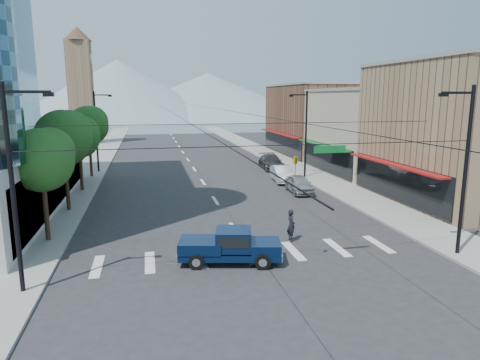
{
  "coord_description": "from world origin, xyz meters",
  "views": [
    {
      "loc": [
        -5.26,
        -19.86,
        8.4
      ],
      "look_at": [
        0.61,
        7.22,
        3.0
      ],
      "focal_mm": 32.0,
      "sensor_mm": 36.0,
      "label": 1
    }
  ],
  "objects": [
    {
      "name": "ground",
      "position": [
        0.0,
        0.0,
        0.0
      ],
      "size": [
        160.0,
        160.0,
        0.0
      ],
      "primitive_type": "plane",
      "color": "#28282B",
      "rests_on": "ground"
    },
    {
      "name": "sidewalk_left",
      "position": [
        -12.0,
        40.0,
        0.07
      ],
      "size": [
        4.0,
        120.0,
        0.15
      ],
      "primitive_type": "cube",
      "color": "gray",
      "rests_on": "ground"
    },
    {
      "name": "sidewalk_right",
      "position": [
        12.0,
        40.0,
        0.07
      ],
      "size": [
        4.0,
        120.0,
        0.15
      ],
      "primitive_type": "cube",
      "color": "gray",
      "rests_on": "ground"
    },
    {
      "name": "shop_near",
      "position": [
        20.0,
        10.0,
        5.5
      ],
      "size": [
        12.0,
        14.0,
        11.0
      ],
      "primitive_type": "cube",
      "color": "#8C6B4C",
      "rests_on": "ground"
    },
    {
      "name": "shop_mid",
      "position": [
        20.0,
        24.0,
        4.5
      ],
      "size": [
        12.0,
        14.0,
        9.0
      ],
      "primitive_type": "cube",
      "color": "tan",
      "rests_on": "ground"
    },
    {
      "name": "shop_far",
      "position": [
        20.0,
        40.0,
        5.0
      ],
      "size": [
        12.0,
        18.0,
        10.0
      ],
      "primitive_type": "cube",
      "color": "brown",
      "rests_on": "ground"
    },
    {
      "name": "clock_tower",
      "position": [
        -16.5,
        62.0,
        10.64
      ],
      "size": [
        4.8,
        4.8,
        20.4
      ],
      "color": "#8C6B4C",
      "rests_on": "ground"
    },
    {
      "name": "mountain_left",
      "position": [
        -15.0,
        150.0,
        11.0
      ],
      "size": [
        80.0,
        80.0,
        22.0
      ],
      "primitive_type": "cone",
      "color": "gray",
      "rests_on": "ground"
    },
    {
      "name": "mountain_right",
      "position": [
        20.0,
        160.0,
        9.0
      ],
      "size": [
        90.0,
        90.0,
        18.0
      ],
      "primitive_type": "cone",
      "color": "gray",
      "rests_on": "ground"
    },
    {
      "name": "tree_near",
      "position": [
        -11.07,
        6.1,
        4.99
      ],
      "size": [
        3.65,
        3.64,
        6.71
      ],
      "color": "black",
      "rests_on": "ground"
    },
    {
      "name": "tree_midnear",
      "position": [
        -11.07,
        13.1,
        5.59
      ],
      "size": [
        4.09,
        4.09,
        7.52
      ],
      "color": "black",
      "rests_on": "ground"
    },
    {
      "name": "tree_midfar",
      "position": [
        -11.07,
        20.1,
        4.99
      ],
      "size": [
        3.65,
        3.64,
        6.71
      ],
      "color": "black",
      "rests_on": "ground"
    },
    {
      "name": "tree_far",
      "position": [
        -11.07,
        27.1,
        5.59
      ],
      "size": [
        4.09,
        4.09,
        7.52
      ],
      "color": "black",
      "rests_on": "ground"
    },
    {
      "name": "signal_rig",
      "position": [
        0.19,
        -1.0,
        4.64
      ],
      "size": [
        21.8,
        0.2,
        9.0
      ],
      "color": "black",
      "rests_on": "ground"
    },
    {
      "name": "lamp_pole_nw",
      "position": [
        -10.67,
        30.0,
        4.94
      ],
      "size": [
        2.0,
        0.25,
        9.0
      ],
      "color": "black",
      "rests_on": "ground"
    },
    {
      "name": "lamp_pole_ne",
      "position": [
        10.67,
        22.0,
        4.94
      ],
      "size": [
        2.0,
        0.25,
        9.0
      ],
      "color": "black",
      "rests_on": "ground"
    },
    {
      "name": "pickup_truck",
      "position": [
        -1.37,
        0.61,
        0.93
      ],
      "size": [
        5.52,
        2.92,
        1.78
      ],
      "rotation": [
        0.0,
        0.0,
        -0.21
      ],
      "color": "#08193B",
      "rests_on": "ground"
    },
    {
      "name": "pedestrian",
      "position": [
        2.83,
        3.22,
        0.95
      ],
      "size": [
        0.5,
        0.72,
        1.9
      ],
      "primitive_type": "imported",
      "rotation": [
        0.0,
        0.0,
        1.63
      ],
      "color": "black",
      "rests_on": "ground"
    },
    {
      "name": "parked_car_near",
      "position": [
        7.77,
        15.42,
        0.78
      ],
      "size": [
        2.12,
        4.67,
        1.56
      ],
      "primitive_type": "imported",
      "rotation": [
        0.0,
        0.0,
        -0.06
      ],
      "color": "#9D9DA2",
      "rests_on": "ground"
    },
    {
      "name": "parked_car_mid",
      "position": [
        7.83,
        20.54,
        0.8
      ],
      "size": [
        2.14,
        4.97,
        1.59
      ],
      "primitive_type": "imported",
      "rotation": [
        0.0,
        0.0,
        -0.09
      ],
      "color": "silver",
      "rests_on": "ground"
    },
    {
      "name": "parked_car_far",
      "position": [
        8.95,
        28.25,
        0.82
      ],
      "size": [
        2.67,
        5.81,
        1.65
      ],
      "primitive_type": "imported",
      "rotation": [
        0.0,
        0.0,
        -0.07
      ],
      "color": "#2E2F31",
      "rests_on": "ground"
    }
  ]
}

